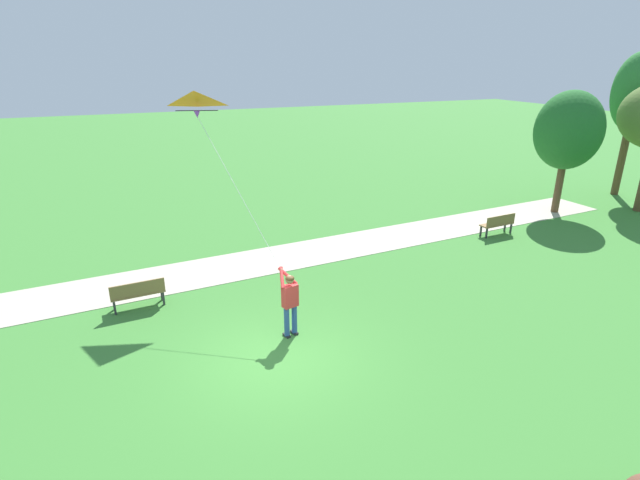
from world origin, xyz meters
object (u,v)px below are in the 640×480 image
flying_kite (196,106)px  tree_behind_path (636,93)px  person_kite_flyer (290,299)px  park_bench_far_walkway (498,223)px  park_bench_near_walkway (138,292)px  tree_lakeside_far (569,131)px

flying_kite → tree_behind_path: tree_behind_path is taller
flying_kite → person_kite_flyer: bearing=16.0°
person_kite_flyer → park_bench_far_walkway: bearing=110.8°
park_bench_far_walkway → tree_behind_path: (-2.60, 10.27, 4.66)m
park_bench_far_walkway → person_kite_flyer: bearing=-69.2°
park_bench_near_walkway → park_bench_far_walkway: size_ratio=1.00×
park_bench_near_walkway → tree_behind_path: (-3.48, 24.24, 4.66)m
tree_lakeside_far → tree_behind_path: tree_behind_path is taller
park_bench_near_walkway → park_bench_far_walkway: same height
park_bench_far_walkway → tree_lakeside_far: (-1.46, 4.75, 3.27)m
park_bench_near_walkway → tree_behind_path: tree_behind_path is taller
person_kite_flyer → tree_behind_path: tree_behind_path is taller
person_kite_flyer → flying_kite: (-4.39, -1.26, 4.46)m
flying_kite → park_bench_near_walkway: size_ratio=2.96×
park_bench_near_walkway → park_bench_far_walkway: (-0.88, 13.97, 0.00)m
person_kite_flyer → tree_lakeside_far: 16.34m
tree_lakeside_far → tree_behind_path: size_ratio=0.77×
park_bench_near_walkway → tree_behind_path: bearing=98.2°
park_bench_far_walkway → tree_lakeside_far: tree_lakeside_far is taller
flying_kite → park_bench_far_walkway: (0.43, 11.67, -5.00)m
park_bench_far_walkway → tree_lakeside_far: bearing=107.0°
tree_lakeside_far → flying_kite: bearing=-86.4°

